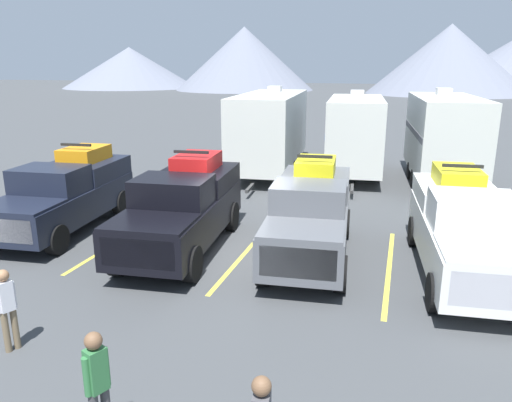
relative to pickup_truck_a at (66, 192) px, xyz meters
The scene contains 15 objects.
ground_plane 6.13m from the pickup_truck_a, ahead, with size 240.00×240.00×0.00m, color #3F4244.
pickup_truck_a is the anchor object (origin of this frame).
pickup_truck_b 4.25m from the pickup_truck_a, ahead, with size 2.61×5.81×2.61m.
pickup_truck_c 7.71m from the pickup_truck_a, ahead, with size 2.47×5.60×2.60m.
pickup_truck_d 11.47m from the pickup_truck_a, ahead, with size 2.53×5.98×2.55m.
lot_stripe_a 2.06m from the pickup_truck_a, 165.13° to the right, with size 0.12×5.50×0.01m, color gold.
lot_stripe_b 2.50m from the pickup_truck_a, 11.40° to the right, with size 0.12×5.50×0.01m, color gold.
lot_stripe_c 6.12m from the pickup_truck_a, ahead, with size 0.12×5.50×0.01m, color gold.
lot_stripe_d 9.89m from the pickup_truck_a, ahead, with size 0.12×5.50×0.01m, color gold.
camper_trailer_a 10.64m from the pickup_truck_a, 68.53° to the left, with size 3.28×9.25×3.96m.
camper_trailer_b 12.69m from the pickup_truck_a, 51.95° to the left, with size 2.88×7.31×3.83m.
camper_trailer_c 14.96m from the pickup_truck_a, 39.61° to the left, with size 3.09×8.07×3.99m.
person_a 9.95m from the pickup_truck_a, 50.62° to the right, with size 0.28×0.36×1.71m.
person_c 7.06m from the pickup_truck_a, 60.95° to the right, with size 0.26×0.32×1.56m.
mountain_ridge 89.69m from the pickup_truck_a, 73.98° to the left, with size 144.42×44.41×13.41m.
Camera 1 is at (3.91, -11.77, 5.00)m, focal length 34.42 mm.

